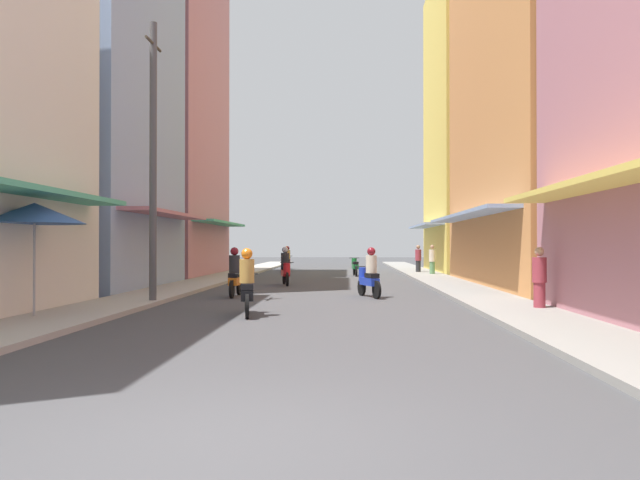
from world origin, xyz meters
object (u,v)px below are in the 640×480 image
utility_pole (153,160)px  pedestrian_far (418,260)px  pedestrian_midway (432,260)px  pedestrian_crossing (539,280)px  motorbike_maroon (288,260)px  motorbike_black (247,286)px  motorbike_green (355,266)px  motorbike_white (287,259)px  motorbike_blue (369,275)px  vendor_umbrella (34,213)px  motorbike_red (285,268)px  motorbike_orange (235,275)px

utility_pole → pedestrian_far: bearing=62.0°
pedestrian_midway → pedestrian_crossing: size_ratio=1.04×
motorbike_maroon → motorbike_black: bearing=-86.5°
motorbike_green → motorbike_white: bearing=117.3°
motorbike_white → pedestrian_midway: (8.70, -8.95, 0.13)m
pedestrian_far → motorbike_blue: bearing=-102.3°
motorbike_green → utility_pole: size_ratio=0.23×
motorbike_black → pedestrian_midway: pedestrian_midway is taller
vendor_umbrella → motorbike_black: bearing=15.7°
motorbike_red → motorbike_green: size_ratio=0.99×
motorbike_orange → motorbike_white: same height
motorbike_black → pedestrian_far: bearing=72.5°
pedestrian_crossing → motorbike_red: bearing=127.4°
motorbike_maroon → pedestrian_far: pedestrian_far is taller
motorbike_black → vendor_umbrella: bearing=-164.3°
vendor_umbrella → utility_pole: size_ratio=0.33×
motorbike_red → motorbike_blue: (3.24, -5.52, 0.00)m
pedestrian_far → vendor_umbrella: bearing=-116.6°
motorbike_orange → pedestrian_far: pedestrian_far is taller
motorbike_black → vendor_umbrella: 4.86m
vendor_umbrella → motorbike_blue: bearing=39.9°
vendor_umbrella → utility_pole: utility_pole is taller
motorbike_orange → motorbike_green: motorbike_orange is taller
pedestrian_crossing → motorbike_black: bearing=-171.7°
motorbike_white → utility_pole: (-1.18, -24.35, 3.30)m
pedestrian_midway → motorbike_green: bearing=179.5°
motorbike_red → pedestrian_far: pedestrian_far is taller
motorbike_orange → pedestrian_crossing: (8.28, -4.01, 0.09)m
pedestrian_far → motorbike_black: bearing=-107.5°
pedestrian_midway → pedestrian_crossing: 16.87m
motorbike_black → vendor_umbrella: vendor_umbrella is taller
motorbike_red → pedestrian_midway: (7.03, 7.39, 0.13)m
pedestrian_midway → utility_pole: utility_pole is taller
pedestrian_midway → utility_pole: bearing=-122.7°
motorbike_maroon → pedestrian_midway: pedestrian_midway is taller
motorbike_black → motorbike_green: size_ratio=0.99×
vendor_umbrella → utility_pole: 4.31m
motorbike_green → pedestrian_far: bearing=32.2°
motorbike_orange → motorbike_white: bearing=91.7°
motorbike_maroon → motorbike_black: same height
vendor_umbrella → pedestrian_far: bearing=63.4°
motorbike_blue → motorbike_green: 12.96m
motorbike_green → pedestrian_crossing: size_ratio=1.13×
motorbike_white → vendor_umbrella: 28.24m
motorbike_maroon → motorbike_orange: bearing=-89.4°
motorbike_green → pedestrian_far: size_ratio=1.10×
utility_pole → motorbike_blue: bearing=22.2°
motorbike_maroon → motorbike_red: size_ratio=1.01×
motorbike_white → vendor_umbrella: (-2.53, -28.08, 1.63)m
motorbike_black → pedestrian_far: (6.35, 20.21, 0.12)m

